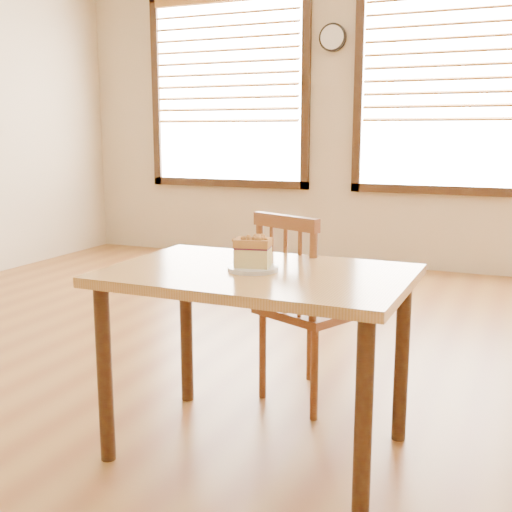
{
  "coord_description": "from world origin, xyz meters",
  "views": [
    {
      "loc": [
        1.01,
        -2.08,
        1.28
      ],
      "look_at": [
        0.04,
        0.18,
        0.8
      ],
      "focal_mm": 45.0,
      "sensor_mm": 36.0,
      "label": 1
    }
  ],
  "objects": [
    {
      "name": "wall_clock",
      "position": [
        -0.8,
        3.96,
        2.15
      ],
      "size": [
        0.26,
        0.05,
        0.26
      ],
      "color": "black",
      "rests_on": "room_shell"
    },
    {
      "name": "window_left",
      "position": [
        -1.9,
        3.97,
        1.81
      ],
      "size": [
        1.76,
        0.1,
        1.96
      ],
      "color": "white",
      "rests_on": "room_shell"
    },
    {
      "name": "plate",
      "position": [
        0.04,
        0.15,
        0.76
      ],
      "size": [
        0.2,
        0.2,
        0.02
      ],
      "color": "white",
      "rests_on": "cafe_table_main"
    },
    {
      "name": "ground",
      "position": [
        0.0,
        0.0,
        0.0
      ],
      "size": [
        8.0,
        8.0,
        0.0
      ],
      "primitive_type": "plane",
      "color": "brown"
    },
    {
      "name": "cake_slice",
      "position": [
        0.04,
        0.15,
        0.83
      ],
      "size": [
        0.16,
        0.13,
        0.13
      ],
      "rotation": [
        0.0,
        0.0,
        0.2
      ],
      "color": "#D9C07A",
      "rests_on": "plate"
    },
    {
      "name": "window_right",
      "position": [
        0.3,
        3.97,
        1.81
      ],
      "size": [
        1.76,
        0.1,
        1.96
      ],
      "color": "white",
      "rests_on": "room_shell"
    },
    {
      "name": "cafe_chair_main",
      "position": [
        0.08,
        0.7,
        0.47
      ],
      "size": [
        0.55,
        0.55,
        0.93
      ],
      "rotation": [
        0.0,
        0.0,
        2.72
      ],
      "color": "brown",
      "rests_on": "ground"
    },
    {
      "name": "cafe_table_main",
      "position": [
        0.06,
        0.16,
        0.65
      ],
      "size": [
        1.17,
        0.78,
        0.75
      ],
      "rotation": [
        0.0,
        0.0,
        -0.01
      ],
      "color": "tan",
      "rests_on": "ground"
    }
  ]
}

